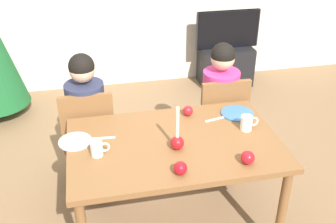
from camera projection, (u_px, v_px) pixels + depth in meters
dining_table at (174, 152)px, 2.70m from camera, size 1.40×0.90×0.75m
chair_left at (89, 133)px, 3.19m from camera, size 0.40×0.40×0.90m
chair_right at (220, 119)px, 3.39m from camera, size 0.40×0.40×0.90m
person_left_child at (88, 125)px, 3.19m from camera, size 0.30×0.30×1.17m
person_right_child at (219, 111)px, 3.39m from camera, size 0.30×0.30×1.17m
tv_stand at (225, 65)px, 5.08m from camera, size 0.64×0.40×0.48m
tv at (228, 29)px, 4.85m from camera, size 0.79×0.05×0.46m
candle_centerpiece at (177, 140)px, 2.55m from camera, size 0.09×0.09×0.30m
plate_left at (75, 141)px, 2.65m from camera, size 0.22×0.22×0.01m
plate_right at (237, 113)px, 2.98m from camera, size 0.24×0.24×0.01m
mug_left at (97, 149)px, 2.50m from camera, size 0.12×0.08×0.10m
mug_right at (247, 123)px, 2.77m from camera, size 0.13×0.08×0.10m
fork_left at (102, 138)px, 2.69m from camera, size 0.18×0.03×0.01m
fork_right at (216, 119)px, 2.91m from camera, size 0.18×0.05×0.01m
apple_near_candle at (188, 111)px, 2.94m from camera, size 0.08×0.08×0.08m
apple_by_left_plate at (248, 158)px, 2.43m from camera, size 0.09×0.09×0.09m
apple_by_right_mug at (180, 168)px, 2.34m from camera, size 0.08×0.08×0.08m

